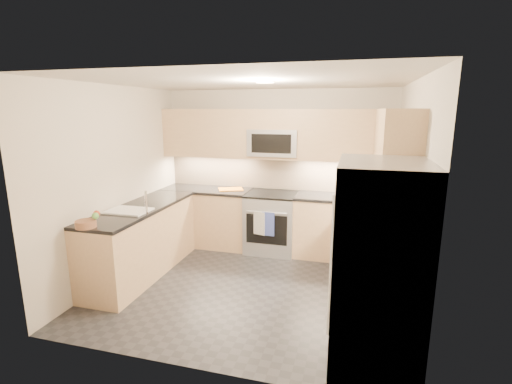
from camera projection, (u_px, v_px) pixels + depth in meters
name	position (u px, v px, depth m)	size (l,w,h in m)	color
floor	(249.00, 286.00, 4.71)	(3.60, 3.20, 0.00)	#25262B
ceiling	(248.00, 81.00, 4.16)	(3.60, 3.20, 0.02)	beige
wall_back	(276.00, 170.00, 5.94)	(3.60, 0.02, 2.50)	beige
wall_front	(191.00, 231.00, 2.93)	(3.60, 0.02, 2.50)	beige
wall_left	(118.00, 182.00, 4.90)	(0.02, 3.20, 2.50)	beige
wall_right	(409.00, 199.00, 3.97)	(0.02, 3.20, 2.50)	beige
base_cab_back_left	(207.00, 218.00, 6.11)	(1.42, 0.60, 0.90)	tan
base_cab_back_right	(343.00, 228.00, 5.55)	(1.42, 0.60, 0.90)	tan
base_cab_right	(374.00, 261.00, 4.37)	(0.60, 1.70, 0.90)	tan
base_cab_peninsula	(142.00, 242.00, 4.99)	(0.60, 2.00, 0.90)	tan
countertop_back_left	(207.00, 190.00, 6.01)	(1.42, 0.63, 0.04)	black
countertop_back_right	(344.00, 198.00, 5.45)	(1.42, 0.63, 0.04)	black
countertop_right	(377.00, 223.00, 4.26)	(0.63, 1.70, 0.04)	black
countertop_peninsula	(140.00, 208.00, 4.89)	(0.63, 2.00, 0.04)	black
upper_cab_back	(274.00, 134.00, 5.65)	(3.60, 0.35, 0.75)	tan
upper_cab_right	(394.00, 143.00, 4.15)	(0.35, 1.95, 0.75)	tan
backsplash_back	(276.00, 173.00, 5.95)	(3.60, 0.01, 0.51)	#C8AD91
backsplash_right	(403.00, 195.00, 4.41)	(0.01, 2.30, 0.51)	#C8AD91
gas_range	(271.00, 223.00, 5.81)	(0.76, 0.65, 0.91)	#A3A5AB
range_cooktop	(272.00, 194.00, 5.71)	(0.76, 0.65, 0.03)	black
oven_door_glass	(266.00, 230.00, 5.50)	(0.62, 0.02, 0.45)	black
oven_handle	(266.00, 212.00, 5.42)	(0.02, 0.02, 0.60)	#B2B5BA
microwave	(274.00, 142.00, 5.65)	(0.76, 0.40, 0.40)	#9D9EA4
microwave_door	(271.00, 144.00, 5.46)	(0.60, 0.01, 0.28)	black
refrigerator	(378.00, 270.00, 3.06)	(0.70, 0.90, 1.80)	#A1A3A9
fridge_handle_left	(331.00, 268.00, 2.97)	(0.02, 0.02, 1.20)	#B2B5BA
fridge_handle_right	(334.00, 252.00, 3.31)	(0.02, 0.02, 1.20)	#B2B5BA
sink_basin	(129.00, 216.00, 4.66)	(0.52, 0.38, 0.16)	white
faucet	(146.00, 202.00, 4.55)	(0.03, 0.03, 0.28)	silver
utensil_bowl	(378.00, 195.00, 5.20)	(0.27, 0.27, 0.15)	#54C152
cutting_board	(231.00, 189.00, 5.93)	(0.38, 0.27, 0.01)	#CC6E13
fruit_basket	(86.00, 224.00, 4.01)	(0.22, 0.22, 0.08)	#915F43
fruit_apple	(96.00, 214.00, 4.13)	(0.08, 0.08, 0.08)	#A53212
fruit_pear	(95.00, 216.00, 4.05)	(0.07, 0.07, 0.07)	#63AE4A
dish_towel_check	(259.00, 223.00, 5.47)	(0.18, 0.02, 0.35)	silver
dish_towel_blue	(268.00, 224.00, 5.43)	(0.19, 0.02, 0.36)	#364596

